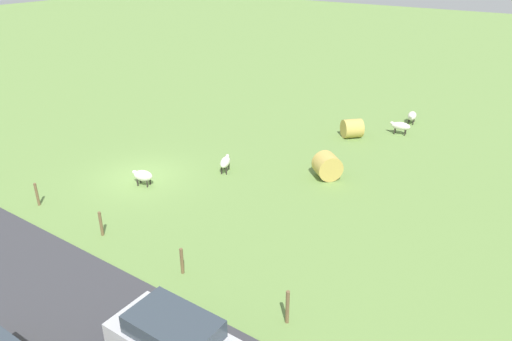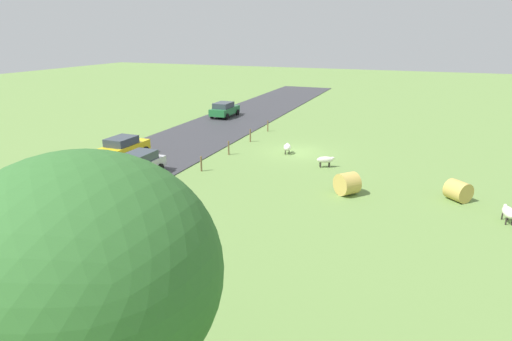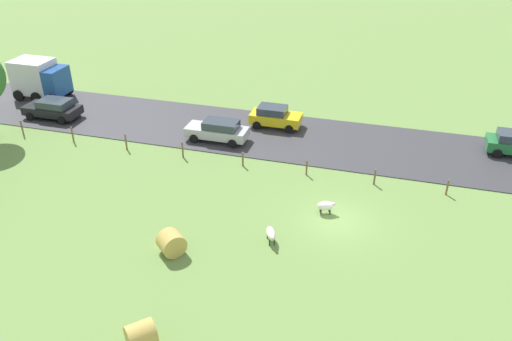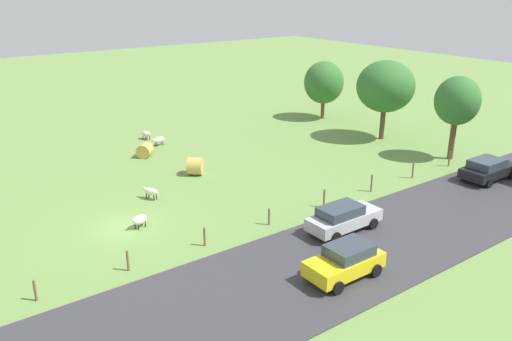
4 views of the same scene
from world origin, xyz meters
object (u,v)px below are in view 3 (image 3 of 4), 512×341
(hay_bale_1, at_px, (141,335))
(car_1, at_px, (218,130))
(sheep_0, at_px, (326,206))
(car_0, at_px, (53,108))
(car_2, at_px, (275,116))
(sheep_3, at_px, (271,234))
(hay_bale_0, at_px, (171,243))
(truck_0, at_px, (40,78))

(hay_bale_1, height_order, car_1, car_1)
(sheep_0, distance_m, car_0, 24.42)
(car_1, height_order, car_2, car_2)
(car_1, bearing_deg, sheep_3, -147.50)
(hay_bale_0, relative_size, hay_bale_1, 1.13)
(sheep_3, xyz_separation_m, car_1, (10.67, 6.80, 0.34))
(sheep_0, distance_m, hay_bale_1, 13.00)
(truck_0, bearing_deg, sheep_3, -120.55)
(sheep_3, xyz_separation_m, car_0, (10.92, 20.92, 0.33))
(car_0, height_order, car_2, car_2)
(hay_bale_1, bearing_deg, car_1, 10.37)
(car_0, bearing_deg, car_1, -91.02)
(hay_bale_0, bearing_deg, sheep_0, -50.25)
(sheep_0, bearing_deg, car_0, 72.27)
(hay_bale_1, bearing_deg, hay_bale_0, 12.44)
(sheep_3, bearing_deg, hay_bale_1, 157.85)
(hay_bale_1, bearing_deg, sheep_3, -22.15)
(hay_bale_0, relative_size, car_2, 0.33)
(sheep_0, xyz_separation_m, hay_bale_0, (-5.81, 6.98, 0.13))
(truck_0, bearing_deg, car_2, -90.76)
(truck_0, distance_m, car_0, 5.20)
(truck_0, height_order, car_2, truck_0)
(car_2, bearing_deg, car_1, 136.29)
(sheep_0, height_order, hay_bale_0, hay_bale_0)
(car_0, bearing_deg, sheep_0, -107.73)
(sheep_3, distance_m, hay_bale_0, 5.19)
(sheep_0, distance_m, truck_0, 29.10)
(car_0, xyz_separation_m, car_2, (3.30, -17.51, 0.03))
(sheep_0, xyz_separation_m, hay_bale_1, (-11.70, 5.68, 0.06))
(hay_bale_0, xyz_separation_m, hay_bale_1, (-5.89, -1.30, -0.08))
(hay_bale_0, bearing_deg, hay_bale_1, -167.56)
(truck_0, bearing_deg, sheep_0, -112.26)
(hay_bale_0, distance_m, car_1, 13.17)
(sheep_3, bearing_deg, hay_bale_0, 116.56)
(car_0, xyz_separation_m, car_1, (-0.25, -14.12, 0.01))
(sheep_3, relative_size, truck_0, 0.28)
(hay_bale_0, distance_m, truck_0, 26.10)
(sheep_0, relative_size, hay_bale_1, 0.98)
(hay_bale_1, bearing_deg, sheep_0, -25.91)
(hay_bale_0, height_order, hay_bale_1, hay_bale_0)
(sheep_0, distance_m, hay_bale_0, 9.08)
(car_0, bearing_deg, hay_bale_0, -129.13)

